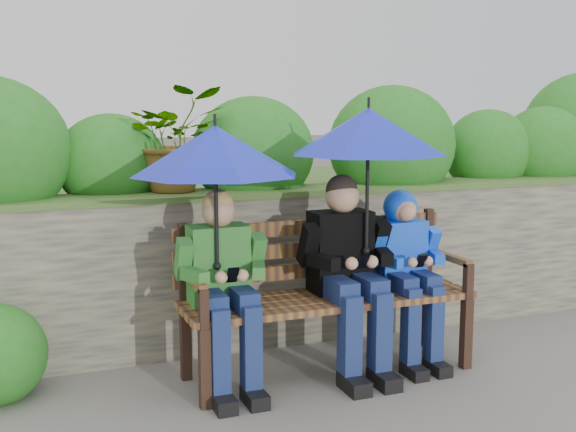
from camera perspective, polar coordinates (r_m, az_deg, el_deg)
name	(u,v)px	position (r m, az deg, el deg)	size (l,w,h in m)	color
ground	(294,379)	(4.31, 0.49, -12.76)	(60.00, 60.00, 0.00)	slate
garden_backdrop	(209,224)	(5.53, -6.25, -0.59)	(8.08, 2.88, 1.90)	#514F49
park_bench	(324,285)	(4.32, 2.84, -5.48)	(1.74, 0.51, 0.92)	black
boy_left	(223,280)	(4.00, -5.12, -5.05)	(0.50, 0.57, 1.12)	#398230
boy_middle	(348,265)	(4.26, 4.74, -3.88)	(0.54, 0.62, 1.18)	black
boy_right	(407,260)	(4.47, 9.35, -3.45)	(0.45, 0.55, 1.07)	#003CD7
umbrella_left	(215,151)	(3.88, -5.76, 5.16)	(0.92, 0.92, 0.85)	#1421C0
umbrella_right	(368,131)	(4.18, 6.36, 6.67)	(0.92, 0.92, 0.92)	#1421C0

